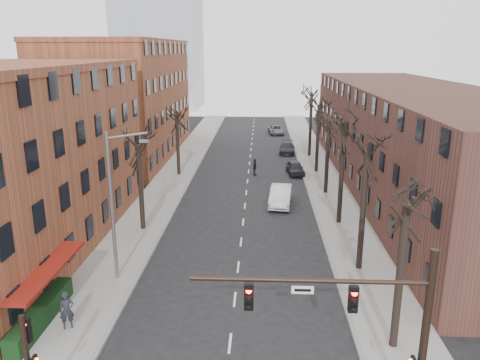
# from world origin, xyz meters

# --- Properties ---
(sidewalk_left) EXTENTS (4.00, 90.00, 0.15)m
(sidewalk_left) POSITION_xyz_m (-8.00, 35.00, 0.07)
(sidewalk_left) COLOR gray
(sidewalk_left) RESTS_ON ground
(sidewalk_right) EXTENTS (4.00, 90.00, 0.15)m
(sidewalk_right) POSITION_xyz_m (8.00, 35.00, 0.07)
(sidewalk_right) COLOR gray
(sidewalk_right) RESTS_ON ground
(building_left_near) EXTENTS (12.00, 26.00, 12.00)m
(building_left_near) POSITION_xyz_m (-16.00, 15.00, 6.00)
(building_left_near) COLOR brown
(building_left_near) RESTS_ON ground
(building_left_far) EXTENTS (12.00, 28.00, 14.00)m
(building_left_far) POSITION_xyz_m (-16.00, 44.00, 7.00)
(building_left_far) COLOR brown
(building_left_far) RESTS_ON ground
(building_right) EXTENTS (12.00, 50.00, 10.00)m
(building_right) POSITION_xyz_m (16.00, 30.00, 5.00)
(building_right) COLOR #4D2C24
(building_right) RESTS_ON ground
(awning_left) EXTENTS (1.20, 7.00, 0.15)m
(awning_left) POSITION_xyz_m (-9.40, 6.00, 0.00)
(awning_left) COLOR maroon
(awning_left) RESTS_ON ground
(hedge) EXTENTS (0.80, 6.00, 1.00)m
(hedge) POSITION_xyz_m (-9.50, 5.00, 0.65)
(hedge) COLOR black
(hedge) RESTS_ON sidewalk_left
(tree_right_a) EXTENTS (5.20, 5.20, 10.00)m
(tree_right_a) POSITION_xyz_m (7.60, 4.00, 0.00)
(tree_right_a) COLOR black
(tree_right_a) RESTS_ON ground
(tree_right_b) EXTENTS (5.20, 5.20, 10.80)m
(tree_right_b) POSITION_xyz_m (7.60, 12.00, 0.00)
(tree_right_b) COLOR black
(tree_right_b) RESTS_ON ground
(tree_right_c) EXTENTS (5.20, 5.20, 11.60)m
(tree_right_c) POSITION_xyz_m (7.60, 20.00, 0.00)
(tree_right_c) COLOR black
(tree_right_c) RESTS_ON ground
(tree_right_d) EXTENTS (5.20, 5.20, 10.00)m
(tree_right_d) POSITION_xyz_m (7.60, 28.00, 0.00)
(tree_right_d) COLOR black
(tree_right_d) RESTS_ON ground
(tree_right_e) EXTENTS (5.20, 5.20, 10.80)m
(tree_right_e) POSITION_xyz_m (7.60, 36.00, 0.00)
(tree_right_e) COLOR black
(tree_right_e) RESTS_ON ground
(tree_right_f) EXTENTS (5.20, 5.20, 11.60)m
(tree_right_f) POSITION_xyz_m (7.60, 44.00, 0.00)
(tree_right_f) COLOR black
(tree_right_f) RESTS_ON ground
(tree_left_a) EXTENTS (5.20, 5.20, 9.50)m
(tree_left_a) POSITION_xyz_m (-7.60, 18.00, 0.00)
(tree_left_a) COLOR black
(tree_left_a) RESTS_ON ground
(tree_left_b) EXTENTS (5.20, 5.20, 9.50)m
(tree_left_b) POSITION_xyz_m (-7.60, 34.00, 0.00)
(tree_left_b) COLOR black
(tree_left_b) RESTS_ON ground
(signal_mast_arm) EXTENTS (8.14, 0.30, 7.20)m
(signal_mast_arm) POSITION_xyz_m (5.45, -1.00, 4.40)
(signal_mast_arm) COLOR black
(signal_mast_arm) RESTS_ON ground
(signal_pole_left) EXTENTS (0.47, 0.44, 4.40)m
(signal_pole_left) POSITION_xyz_m (-6.99, -0.95, 2.61)
(signal_pole_left) COLOR black
(signal_pole_left) RESTS_ON ground
(streetlight) EXTENTS (2.45, 0.22, 9.03)m
(streetlight) POSITION_xyz_m (-7.03, 10.00, 5.01)
(streetlight) COLOR slate
(streetlight) RESTS_ON ground
(silver_sedan) EXTENTS (2.35, 5.31, 1.70)m
(silver_sedan) POSITION_xyz_m (3.17, 24.51, 0.85)
(silver_sedan) COLOR silver
(silver_sedan) RESTS_ON ground
(parked_car_near) EXTENTS (2.07, 4.31, 1.42)m
(parked_car_near) POSITION_xyz_m (5.18, 35.09, 0.71)
(parked_car_near) COLOR black
(parked_car_near) RESTS_ON ground
(parked_car_mid) EXTENTS (2.29, 4.93, 1.39)m
(parked_car_mid) POSITION_xyz_m (4.84, 45.91, 0.70)
(parked_car_mid) COLOR black
(parked_car_mid) RESTS_ON ground
(parked_car_far) EXTENTS (2.72, 5.10, 1.36)m
(parked_car_far) POSITION_xyz_m (3.80, 60.24, 0.68)
(parked_car_far) COLOR #585A5F
(parked_car_far) RESTS_ON ground
(pedestrian_a) EXTENTS (0.82, 0.70, 1.91)m
(pedestrian_a) POSITION_xyz_m (-8.04, 4.70, 1.11)
(pedestrian_a) COLOR black
(pedestrian_a) RESTS_ON sidewalk_left
(pedestrian_crossing) EXTENTS (0.69, 1.18, 1.88)m
(pedestrian_crossing) POSITION_xyz_m (0.71, 34.37, 0.94)
(pedestrian_crossing) COLOR black
(pedestrian_crossing) RESTS_ON ground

